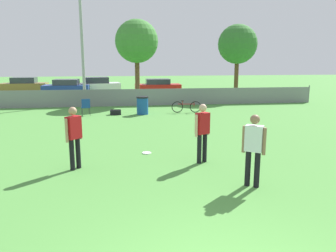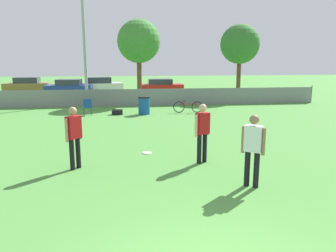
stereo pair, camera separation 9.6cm
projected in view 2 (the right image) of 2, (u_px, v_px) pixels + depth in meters
fence_backline at (141, 97)px, 21.43m from camera, size 23.96×0.07×1.21m
light_pole at (83, 14)px, 21.66m from camera, size 0.90×0.36×10.26m
tree_near_pole at (139, 42)px, 22.18m from camera, size 2.92×2.92×5.66m
tree_far_right at (240, 44)px, 24.77m from camera, size 2.97×2.97×5.63m
player_receiver_white at (253, 146)px, 7.54m from camera, size 0.46×0.41×1.72m
player_thrower_red at (74, 133)px, 8.81m from camera, size 0.42×0.44×1.72m
player_defender_red at (202, 129)px, 9.35m from camera, size 0.49×0.39×1.72m
frisbee_disc at (147, 153)px, 10.50m from camera, size 0.29×0.29×0.03m
folding_chair_sideline at (87, 106)px, 17.67m from camera, size 0.53×0.53×0.91m
bicycle_sideline at (188, 107)px, 18.63m from camera, size 1.68×0.44×0.69m
trash_bin at (144, 105)px, 18.03m from camera, size 0.66×0.66×0.98m
gear_bag_sideline at (117, 112)px, 17.98m from camera, size 0.59×0.32×0.29m
parked_car_tan at (27, 85)px, 30.22m from camera, size 4.06×1.83×1.41m
parked_car_blue at (69, 87)px, 28.47m from camera, size 3.98×1.91×1.33m
parked_car_white at (98, 85)px, 29.84m from camera, size 4.53×2.47×1.44m
parked_car_red at (160, 86)px, 29.50m from camera, size 4.10×1.75×1.30m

